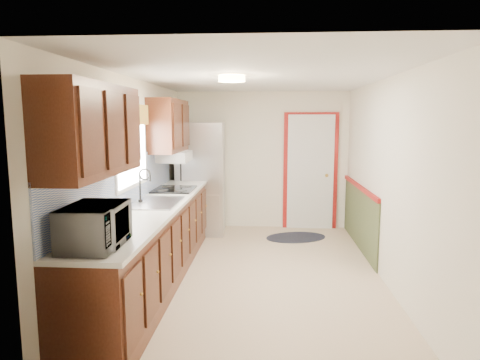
# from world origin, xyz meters

# --- Properties ---
(room_shell) EXTENTS (3.20, 5.20, 2.52)m
(room_shell) POSITION_xyz_m (0.00, 0.00, 1.20)
(room_shell) COLOR #C9AF8E
(room_shell) RESTS_ON ground
(kitchen_run) EXTENTS (0.63, 4.00, 2.20)m
(kitchen_run) POSITION_xyz_m (-1.24, -0.29, 0.81)
(kitchen_run) COLOR #3A180D
(kitchen_run) RESTS_ON ground
(back_wall_trim) EXTENTS (1.12, 2.30, 2.08)m
(back_wall_trim) POSITION_xyz_m (0.99, 2.21, 0.89)
(back_wall_trim) COLOR maroon
(back_wall_trim) RESTS_ON ground
(ceiling_fixture) EXTENTS (0.30, 0.30, 0.06)m
(ceiling_fixture) POSITION_xyz_m (-0.30, -0.20, 2.36)
(ceiling_fixture) COLOR #FFD88C
(ceiling_fixture) RESTS_ON room_shell
(microwave) EXTENTS (0.35, 0.60, 0.40)m
(microwave) POSITION_xyz_m (-1.20, -1.95, 1.14)
(microwave) COLOR white
(microwave) RESTS_ON kitchen_run
(refrigerator) EXTENTS (0.81, 0.79, 1.87)m
(refrigerator) POSITION_xyz_m (-1.02, 2.05, 0.93)
(refrigerator) COLOR #B7B7BC
(refrigerator) RESTS_ON ground
(rug) EXTENTS (1.14, 0.91, 0.01)m
(rug) POSITION_xyz_m (0.58, 1.79, 0.01)
(rug) COLOR black
(rug) RESTS_ON ground
(cooktop) EXTENTS (0.54, 0.65, 0.02)m
(cooktop) POSITION_xyz_m (-1.19, 0.75, 0.95)
(cooktop) COLOR black
(cooktop) RESTS_ON kitchen_run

